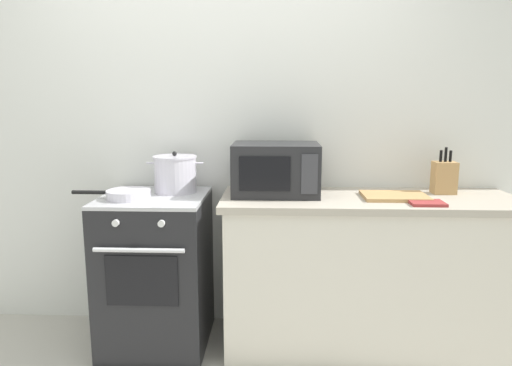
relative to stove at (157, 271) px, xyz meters
name	(u,v)px	position (x,y,z in m)	size (l,w,h in m)	color
back_wall	(267,134)	(0.65, 0.37, 0.79)	(4.40, 0.10, 2.50)	silver
lower_cabinet_right	(366,276)	(1.25, 0.02, -0.02)	(1.64, 0.56, 0.88)	beige
countertop_right	(369,200)	(1.25, 0.02, 0.44)	(1.70, 0.60, 0.04)	#ADA393
stove	(157,271)	(0.00, 0.00, 0.00)	(0.60, 0.64, 0.92)	black
stock_pot	(175,174)	(0.11, 0.12, 0.57)	(0.34, 0.26, 0.25)	silver
frying_pan	(127,194)	(-0.13, -0.08, 0.48)	(0.44, 0.24, 0.05)	silver
microwave	(276,169)	(0.71, 0.08, 0.61)	(0.50, 0.37, 0.30)	#232326
cutting_board	(395,196)	(1.39, 0.00, 0.47)	(0.36, 0.26, 0.02)	tan
knife_block	(444,177)	(1.71, 0.14, 0.56)	(0.13, 0.10, 0.28)	tan
oven_mitt	(427,203)	(1.52, -0.16, 0.47)	(0.18, 0.14, 0.02)	#993333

